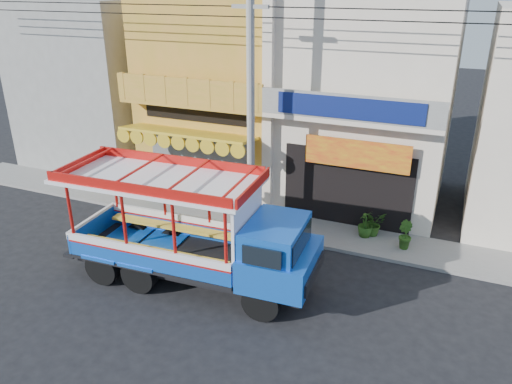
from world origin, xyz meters
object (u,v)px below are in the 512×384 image
(utility_pole, at_px, (255,92))
(green_sign, at_px, (158,191))
(songthaew_truck, at_px, (207,235))
(potted_plant_c, at_px, (366,224))
(potted_plant_a, at_px, (373,223))
(potted_plant_b, at_px, (405,235))

(utility_pole, distance_m, green_sign, 6.48)
(utility_pole, height_order, songthaew_truck, utility_pole)
(songthaew_truck, xyz_separation_m, potted_plant_c, (3.66, 4.62, -1.09))
(potted_plant_a, bearing_deg, potted_plant_b, -73.91)
(songthaew_truck, xyz_separation_m, potted_plant_a, (3.88, 4.85, -1.12))
(green_sign, relative_size, potted_plant_a, 1.08)
(green_sign, height_order, potted_plant_b, green_sign)
(utility_pole, height_order, potted_plant_b, utility_pole)
(potted_plant_a, height_order, potted_plant_c, potted_plant_c)
(potted_plant_a, relative_size, potted_plant_b, 0.92)
(utility_pole, relative_size, potted_plant_b, 29.72)
(potted_plant_b, xyz_separation_m, potted_plant_c, (-1.35, 0.31, 0.00))
(songthaew_truck, distance_m, potted_plant_c, 5.99)
(songthaew_truck, relative_size, potted_plant_b, 8.02)
(songthaew_truck, relative_size, potted_plant_a, 8.69)
(songthaew_truck, height_order, green_sign, songthaew_truck)
(utility_pole, relative_size, green_sign, 29.69)
(utility_pole, bearing_deg, songthaew_truck, -88.61)
(utility_pole, xyz_separation_m, green_sign, (-4.57, 0.81, -4.52))
(utility_pole, height_order, potted_plant_a, utility_pole)
(green_sign, distance_m, potted_plant_a, 8.55)
(green_sign, xyz_separation_m, potted_plant_a, (8.55, 0.36, 0.04))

